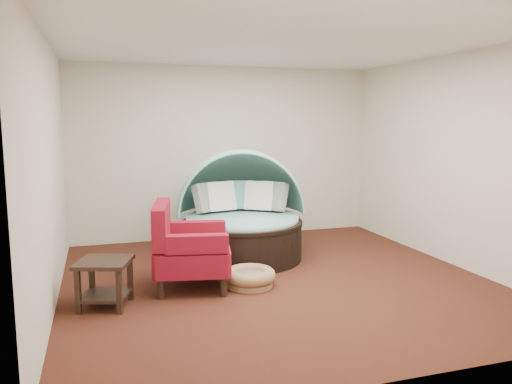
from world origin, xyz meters
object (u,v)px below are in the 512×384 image
object	(u,v)px
canopy_daybed	(242,208)
side_table	(105,277)
pet_basket	(250,277)
red_armchair	(187,249)

from	to	relation	value
canopy_daybed	side_table	world-z (taller)	canopy_daybed
side_table	pet_basket	bearing A→B (deg)	5.76
pet_basket	side_table	size ratio (longest dim) A/B	1.03
pet_basket	side_table	world-z (taller)	side_table
canopy_daybed	pet_basket	size ratio (longest dim) A/B	2.96
canopy_daybed	red_armchair	xyz separation A→B (m)	(-0.97, -1.08, -0.25)
red_armchair	side_table	size ratio (longest dim) A/B	1.54
pet_basket	red_armchair	xyz separation A→B (m)	(-0.71, 0.18, 0.35)
pet_basket	side_table	xyz separation A→B (m)	(-1.63, -0.16, 0.21)
canopy_daybed	red_armchair	size ratio (longest dim) A/B	1.98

